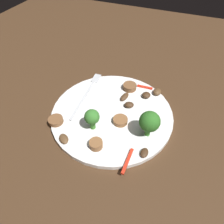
{
  "coord_description": "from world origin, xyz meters",
  "views": [
    {
      "loc": [
        -0.3,
        -0.12,
        0.35
      ],
      "look_at": [
        0.0,
        0.0,
        0.01
      ],
      "focal_mm": 32.09,
      "sensor_mm": 36.0,
      "label": 1
    }
  ],
  "objects_px": {
    "sausage_slice_2": "(96,144)",
    "mushroom_2": "(144,153)",
    "broccoli_floret_0": "(92,117)",
    "pepper_strip_1": "(145,87)",
    "plate": "(112,114)",
    "mushroom_1": "(146,95)",
    "mushroom_4": "(125,97)",
    "pepper_strip_2": "(156,120)",
    "mushroom_5": "(129,105)",
    "sausage_slice_1": "(120,121)",
    "mushroom_0": "(157,92)",
    "sausage_slice_0": "(130,87)",
    "pepper_strip_0": "(128,161)",
    "broccoli_floret_1": "(150,122)",
    "mushroom_3": "(64,139)",
    "fork": "(88,91)",
    "sausage_slice_3": "(56,120)"
  },
  "relations": [
    {
      "from": "mushroom_1",
      "to": "pepper_strip_1",
      "type": "height_order",
      "value": "mushroom_1"
    },
    {
      "from": "sausage_slice_0",
      "to": "sausage_slice_2",
      "type": "bearing_deg",
      "value": 178.59
    },
    {
      "from": "mushroom_2",
      "to": "pepper_strip_2",
      "type": "distance_m",
      "value": 0.09
    },
    {
      "from": "sausage_slice_1",
      "to": "sausage_slice_3",
      "type": "bearing_deg",
      "value": 111.91
    },
    {
      "from": "sausage_slice_0",
      "to": "mushroom_2",
      "type": "height_order",
      "value": "sausage_slice_0"
    },
    {
      "from": "mushroom_0",
      "to": "pepper_strip_1",
      "type": "bearing_deg",
      "value": 72.25
    },
    {
      "from": "mushroom_0",
      "to": "mushroom_5",
      "type": "relative_size",
      "value": 1.1
    },
    {
      "from": "mushroom_0",
      "to": "mushroom_1",
      "type": "distance_m",
      "value": 0.03
    },
    {
      "from": "mushroom_4",
      "to": "pepper_strip_2",
      "type": "relative_size",
      "value": 0.87
    },
    {
      "from": "sausage_slice_0",
      "to": "mushroom_1",
      "type": "xyz_separation_m",
      "value": [
        -0.01,
        -0.05,
        -0.0
      ]
    },
    {
      "from": "sausage_slice_2",
      "to": "mushroom_2",
      "type": "bearing_deg",
      "value": -78.52
    },
    {
      "from": "mushroom_2",
      "to": "mushroom_3",
      "type": "height_order",
      "value": "same"
    },
    {
      "from": "sausage_slice_0",
      "to": "mushroom_0",
      "type": "relative_size",
      "value": 1.41
    },
    {
      "from": "broccoli_floret_0",
      "to": "mushroom_2",
      "type": "relative_size",
      "value": 2.21
    },
    {
      "from": "mushroom_3",
      "to": "pepper_strip_0",
      "type": "xyz_separation_m",
      "value": [
        0.0,
        -0.14,
        -0.0
      ]
    },
    {
      "from": "pepper_strip_1",
      "to": "pepper_strip_0",
      "type": "bearing_deg",
      "value": -172.64
    },
    {
      "from": "mushroom_5",
      "to": "pepper_strip_1",
      "type": "height_order",
      "value": "mushroom_5"
    },
    {
      "from": "mushroom_1",
      "to": "broccoli_floret_0",
      "type": "bearing_deg",
      "value": 150.1
    },
    {
      "from": "broccoli_floret_1",
      "to": "mushroom_3",
      "type": "height_order",
      "value": "broccoli_floret_1"
    },
    {
      "from": "mushroom_5",
      "to": "sausage_slice_1",
      "type": "bearing_deg",
      "value": 177.59
    },
    {
      "from": "sausage_slice_2",
      "to": "mushroom_5",
      "type": "height_order",
      "value": "sausage_slice_2"
    },
    {
      "from": "sausage_slice_2",
      "to": "mushroom_2",
      "type": "relative_size",
      "value": 1.18
    },
    {
      "from": "mushroom_4",
      "to": "pepper_strip_2",
      "type": "xyz_separation_m",
      "value": [
        -0.04,
        -0.09,
        -0.0
      ]
    },
    {
      "from": "mushroom_0",
      "to": "pepper_strip_1",
      "type": "height_order",
      "value": "mushroom_0"
    },
    {
      "from": "sausage_slice_3",
      "to": "mushroom_3",
      "type": "distance_m",
      "value": 0.06
    },
    {
      "from": "broccoli_floret_0",
      "to": "pepper_strip_1",
      "type": "distance_m",
      "value": 0.19
    },
    {
      "from": "mushroom_2",
      "to": "pepper_strip_2",
      "type": "xyz_separation_m",
      "value": [
        0.09,
        -0.0,
        -0.0
      ]
    },
    {
      "from": "broccoli_floret_1",
      "to": "sausage_slice_1",
      "type": "distance_m",
      "value": 0.07
    },
    {
      "from": "mushroom_0",
      "to": "mushroom_5",
      "type": "bearing_deg",
      "value": 144.63
    },
    {
      "from": "broccoli_floret_0",
      "to": "mushroom_5",
      "type": "bearing_deg",
      "value": -29.76
    },
    {
      "from": "mushroom_4",
      "to": "pepper_strip_0",
      "type": "xyz_separation_m",
      "value": [
        -0.16,
        -0.06,
        -0.0
      ]
    },
    {
      "from": "mushroom_5",
      "to": "pepper_strip_1",
      "type": "relative_size",
      "value": 0.55
    },
    {
      "from": "sausage_slice_1",
      "to": "sausage_slice_3",
      "type": "relative_size",
      "value": 1.0
    },
    {
      "from": "mushroom_4",
      "to": "sausage_slice_0",
      "type": "bearing_deg",
      "value": -0.03
    },
    {
      "from": "plate",
      "to": "sausage_slice_2",
      "type": "xyz_separation_m",
      "value": [
        -0.1,
        -0.01,
        0.01
      ]
    },
    {
      "from": "broccoli_floret_1",
      "to": "mushroom_4",
      "type": "relative_size",
      "value": 1.98
    },
    {
      "from": "mushroom_0",
      "to": "mushroom_2",
      "type": "relative_size",
      "value": 1.07
    },
    {
      "from": "sausage_slice_2",
      "to": "pepper_strip_0",
      "type": "bearing_deg",
      "value": -97.38
    },
    {
      "from": "sausage_slice_0",
      "to": "mushroom_4",
      "type": "bearing_deg",
      "value": 179.97
    },
    {
      "from": "sausage_slice_0",
      "to": "broccoli_floret_0",
      "type": "bearing_deg",
      "value": 168.34
    },
    {
      "from": "fork",
      "to": "pepper_strip_1",
      "type": "relative_size",
      "value": 4.46
    },
    {
      "from": "mushroom_2",
      "to": "mushroom_4",
      "type": "height_order",
      "value": "mushroom_4"
    },
    {
      "from": "fork",
      "to": "sausage_slice_0",
      "type": "xyz_separation_m",
      "value": [
        0.05,
        -0.1,
        0.0
      ]
    },
    {
      "from": "sausage_slice_1",
      "to": "mushroom_0",
      "type": "xyz_separation_m",
      "value": [
        0.12,
        -0.05,
        0.0
      ]
    },
    {
      "from": "plate",
      "to": "sausage_slice_3",
      "type": "height_order",
      "value": "sausage_slice_3"
    },
    {
      "from": "pepper_strip_0",
      "to": "pepper_strip_2",
      "type": "distance_m",
      "value": 0.12
    },
    {
      "from": "mushroom_1",
      "to": "mushroom_5",
      "type": "bearing_deg",
      "value": 149.83
    },
    {
      "from": "broccoli_floret_0",
      "to": "sausage_slice_1",
      "type": "distance_m",
      "value": 0.07
    },
    {
      "from": "mushroom_1",
      "to": "pepper_strip_2",
      "type": "bearing_deg",
      "value": -149.26
    },
    {
      "from": "sausage_slice_1",
      "to": "sausage_slice_0",
      "type": "bearing_deg",
      "value": 8.57
    }
  ]
}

